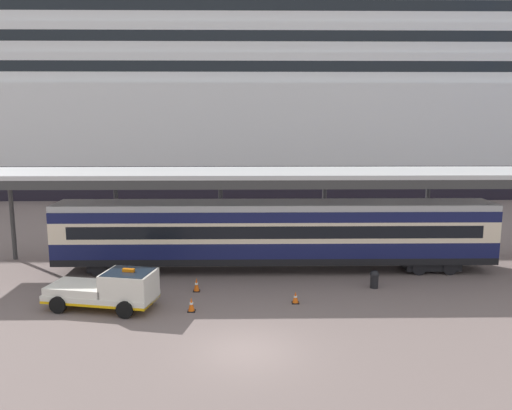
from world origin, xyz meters
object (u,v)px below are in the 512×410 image
at_px(service_truck, 111,289).
at_px(traffic_cone_near, 191,305).
at_px(train_carriage, 275,232).
at_px(traffic_cone_mid, 196,285).
at_px(quay_bollard, 374,279).
at_px(cruise_ship, 256,84).
at_px(traffic_cone_far, 295,298).

height_order(service_truck, traffic_cone_near, service_truck).
distance_m(train_carriage, service_truck, 10.25).
relative_size(traffic_cone_mid, quay_bollard, 0.77).
distance_m(cruise_ship, traffic_cone_far, 44.40).
height_order(service_truck, traffic_cone_far, service_truck).
bearing_deg(cruise_ship, service_truck, -99.94).
bearing_deg(cruise_ship, traffic_cone_mid, -95.25).
bearing_deg(traffic_cone_far, traffic_cone_mid, 159.95).
relative_size(cruise_ship, train_carriage, 5.90).
xyz_separation_m(service_truck, quay_bollard, (13.27, 2.80, -0.47)).
bearing_deg(service_truck, traffic_cone_mid, 32.17).
xyz_separation_m(train_carriage, service_truck, (-8.10, -6.15, -1.33)).
bearing_deg(cruise_ship, train_carriage, -89.15).
xyz_separation_m(traffic_cone_far, quay_bollard, (4.42, 2.24, 0.23)).
distance_m(train_carriage, traffic_cone_far, 5.99).
relative_size(service_truck, traffic_cone_near, 7.96).
bearing_deg(cruise_ship, traffic_cone_far, -88.25).
distance_m(traffic_cone_near, traffic_cone_mid, 2.84).
height_order(cruise_ship, service_truck, cruise_ship).
distance_m(service_truck, quay_bollard, 13.57).
height_order(traffic_cone_mid, quay_bollard, quay_bollard).
relative_size(cruise_ship, service_truck, 27.47).
xyz_separation_m(traffic_cone_near, quay_bollard, (9.42, 3.25, 0.18)).
height_order(service_truck, traffic_cone_mid, service_truck).
distance_m(traffic_cone_mid, quay_bollard, 9.47).
bearing_deg(train_carriage, traffic_cone_mid, -138.79).
height_order(train_carriage, service_truck, train_carriage).
xyz_separation_m(service_truck, traffic_cone_far, (8.84, 0.56, -0.70)).
xyz_separation_m(train_carriage, traffic_cone_far, (0.75, -5.59, -2.03)).
distance_m(cruise_ship, traffic_cone_near, 45.48).
relative_size(cruise_ship, quay_bollard, 157.36).
distance_m(traffic_cone_far, quay_bollard, 4.96).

